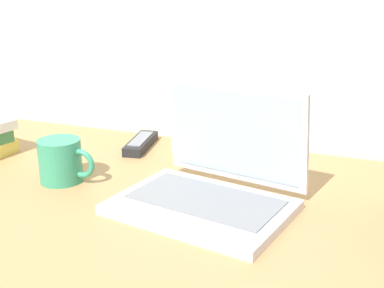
# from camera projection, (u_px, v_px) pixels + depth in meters

# --- Properties ---
(desk) EXTENTS (1.60, 0.76, 0.03)m
(desk) POSITION_uv_depth(u_px,v_px,m) (179.00, 209.00, 0.95)
(desk) COLOR #A87A4C
(desk) RESTS_ON ground
(laptop) EXTENTS (0.35, 0.31, 0.22)m
(laptop) POSITION_uv_depth(u_px,v_px,m) (213.00, 181.00, 0.93)
(laptop) COLOR silver
(laptop) RESTS_ON desk
(coffee_mug) EXTENTS (0.13, 0.09, 0.09)m
(coffee_mug) POSITION_uv_depth(u_px,v_px,m) (61.00, 160.00, 1.03)
(coffee_mug) COLOR #338C66
(coffee_mug) RESTS_ON desk
(remote_control_near) EXTENTS (0.07, 0.17, 0.02)m
(remote_control_near) POSITION_uv_depth(u_px,v_px,m) (141.00, 143.00, 1.26)
(remote_control_near) COLOR black
(remote_control_near) RESTS_ON desk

